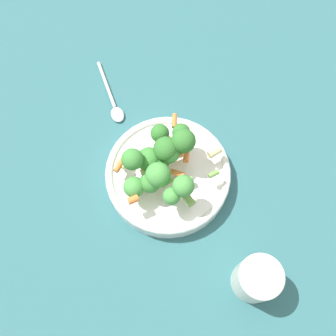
{
  "coord_description": "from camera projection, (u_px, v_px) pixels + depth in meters",
  "views": [
    {
      "loc": [
        -0.22,
        -0.14,
        0.7
      ],
      "look_at": [
        0.0,
        0.0,
        0.05
      ],
      "focal_mm": 42.0,
      "sensor_mm": 36.0,
      "label": 1
    }
  ],
  "objects": [
    {
      "name": "ground_plane",
      "position": [
        168.0,
        179.0,
        0.75
      ],
      "size": [
        3.0,
        3.0,
        0.0
      ],
      "primitive_type": "plane",
      "color": "#2D6066"
    },
    {
      "name": "bowl",
      "position": [
        168.0,
        175.0,
        0.73
      ],
      "size": [
        0.23,
        0.23,
        0.04
      ],
      "color": "white",
      "rests_on": "ground_plane"
    },
    {
      "name": "pasta_salad",
      "position": [
        161.0,
        161.0,
        0.67
      ],
      "size": [
        0.19,
        0.17,
        0.09
      ],
      "color": "#8CB766",
      "rests_on": "bowl"
    },
    {
      "name": "cup",
      "position": [
        257.0,
        279.0,
        0.64
      ],
      "size": [
        0.07,
        0.07,
        0.09
      ],
      "color": "silver",
      "rests_on": "ground_plane"
    },
    {
      "name": "spoon",
      "position": [
        113.0,
        103.0,
        0.81
      ],
      "size": [
        0.11,
        0.13,
        0.01
      ],
      "rotation": [
        0.0,
        0.0,
        10.33
      ],
      "color": "silver",
      "rests_on": "ground_plane"
    }
  ]
}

